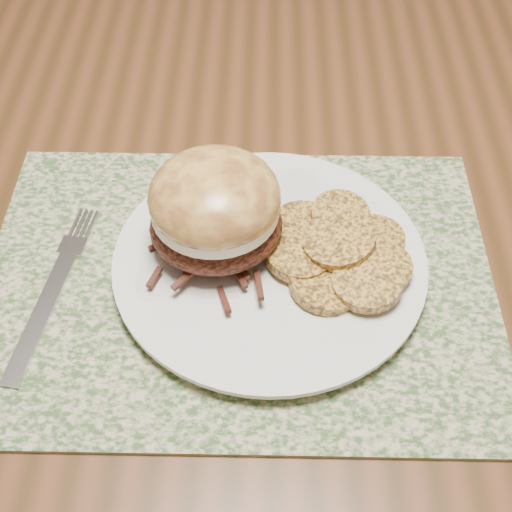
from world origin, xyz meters
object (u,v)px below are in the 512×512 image
Objects in this scene: dinner_plate at (270,263)px; pork_sandwich at (215,209)px; dining_table at (512,271)px; fork at (54,288)px.

dinner_plate is 2.00× the size of pork_sandwich.
fork is at bearing -167.60° from dining_table.
fork is (-0.19, -0.03, -0.01)m from dinner_plate.
fork is at bearing -170.47° from pork_sandwich.
fork is (-0.14, -0.04, -0.06)m from pork_sandwich.
pork_sandwich reaches higher than dining_table.
dinner_plate is 1.33× the size of fork.
dining_table is 0.46m from fork.
pork_sandwich is at bearing 161.00° from dinner_plate.
dining_table is at bearing 21.34° from fork.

